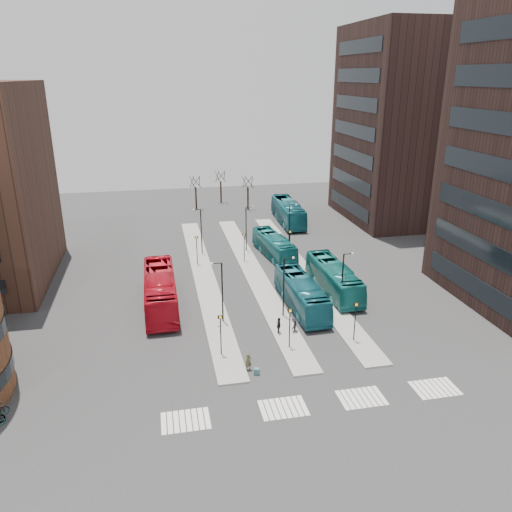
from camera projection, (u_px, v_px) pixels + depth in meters
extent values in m
plane|color=#2B2B2D|center=(314.00, 444.00, 32.40)|extent=(160.00, 160.00, 0.00)
cube|color=gray|center=(204.00, 276.00, 59.24)|extent=(2.50, 45.00, 0.15)
cube|color=gray|center=(253.00, 272.00, 60.37)|extent=(2.50, 45.00, 0.15)
cube|color=gray|center=(301.00, 269.00, 61.50)|extent=(2.50, 45.00, 0.15)
cube|color=navy|center=(257.00, 371.00, 39.84)|extent=(0.51, 0.46, 0.53)
imported|color=red|center=(160.00, 290.00, 51.07)|extent=(3.14, 13.15, 3.66)
imported|color=#155C6B|center=(301.00, 293.00, 50.89)|extent=(2.96, 11.49, 3.18)
imported|color=#166D72|center=(274.00, 246.00, 65.38)|extent=(3.86, 10.92, 2.98)
imported|color=#166F6D|center=(334.00, 278.00, 54.63)|extent=(2.90, 11.74, 3.26)
imported|color=#166370|center=(288.00, 212.00, 80.28)|extent=(3.51, 13.08, 3.62)
imported|color=#4A4A2C|center=(248.00, 362.00, 40.27)|extent=(0.61, 0.47, 1.50)
imported|color=black|center=(165.00, 316.00, 47.64)|extent=(1.04, 0.95, 1.74)
imported|color=black|center=(279.00, 326.00, 45.84)|extent=(0.63, 1.04, 1.66)
imported|color=black|center=(294.00, 325.00, 46.16)|extent=(1.01, 1.10, 1.49)
cube|color=silver|center=(164.00, 423.00, 34.29)|extent=(0.35, 2.40, 0.01)
cube|color=silver|center=(170.00, 423.00, 34.37)|extent=(0.35, 2.40, 0.01)
cube|color=silver|center=(176.00, 422.00, 34.45)|extent=(0.35, 2.40, 0.01)
cube|color=silver|center=(182.00, 421.00, 34.53)|extent=(0.35, 2.40, 0.01)
cube|color=silver|center=(189.00, 420.00, 34.61)|extent=(0.35, 2.40, 0.01)
cube|color=silver|center=(195.00, 419.00, 34.69)|extent=(0.35, 2.40, 0.01)
cube|color=silver|center=(201.00, 418.00, 34.77)|extent=(0.35, 2.40, 0.01)
cube|color=silver|center=(207.00, 418.00, 34.85)|extent=(0.35, 2.40, 0.01)
cube|color=silver|center=(263.00, 410.00, 35.61)|extent=(0.35, 2.40, 0.01)
cube|color=silver|center=(269.00, 410.00, 35.69)|extent=(0.35, 2.40, 0.01)
cube|color=silver|center=(275.00, 409.00, 35.77)|extent=(0.35, 2.40, 0.01)
cube|color=silver|center=(280.00, 408.00, 35.85)|extent=(0.35, 2.40, 0.01)
cube|color=silver|center=(286.00, 407.00, 35.93)|extent=(0.35, 2.40, 0.01)
cube|color=silver|center=(292.00, 407.00, 36.01)|extent=(0.35, 2.40, 0.01)
cube|color=silver|center=(298.00, 406.00, 36.09)|extent=(0.35, 2.40, 0.01)
cube|color=silver|center=(303.00, 405.00, 36.17)|extent=(0.35, 2.40, 0.01)
cube|color=silver|center=(342.00, 400.00, 36.74)|extent=(0.35, 2.40, 0.01)
cube|color=silver|center=(348.00, 399.00, 36.82)|extent=(0.35, 2.40, 0.01)
cube|color=silver|center=(353.00, 399.00, 36.90)|extent=(0.35, 2.40, 0.01)
cube|color=silver|center=(359.00, 398.00, 36.98)|extent=(0.35, 2.40, 0.01)
cube|color=silver|center=(364.00, 397.00, 37.06)|extent=(0.35, 2.40, 0.01)
cube|color=silver|center=(370.00, 397.00, 37.14)|extent=(0.35, 2.40, 0.01)
cube|color=silver|center=(375.00, 396.00, 37.22)|extent=(0.35, 2.40, 0.01)
cube|color=silver|center=(380.00, 395.00, 37.30)|extent=(0.35, 2.40, 0.01)
cube|color=silver|center=(417.00, 390.00, 37.87)|extent=(0.35, 2.40, 0.01)
cube|color=silver|center=(422.00, 390.00, 37.95)|extent=(0.35, 2.40, 0.01)
cube|color=silver|center=(427.00, 389.00, 38.03)|extent=(0.35, 2.40, 0.01)
cube|color=silver|center=(432.00, 388.00, 38.11)|extent=(0.35, 2.40, 0.01)
cube|color=silver|center=(438.00, 388.00, 38.19)|extent=(0.35, 2.40, 0.01)
cube|color=silver|center=(443.00, 387.00, 38.27)|extent=(0.35, 2.40, 0.01)
cube|color=silver|center=(448.00, 386.00, 38.35)|extent=(0.35, 2.40, 0.01)
cube|color=silver|center=(453.00, 386.00, 38.44)|extent=(0.35, 2.40, 0.01)
cube|color=black|center=(474.00, 286.00, 50.41)|extent=(0.12, 16.00, 2.00)
cube|color=black|center=(480.00, 248.00, 49.04)|extent=(0.12, 16.00, 2.00)
cube|color=black|center=(486.00, 209.00, 47.68)|extent=(0.12, 16.00, 2.00)
cube|color=black|center=(493.00, 167.00, 46.31)|extent=(0.12, 16.00, 2.00)
cube|color=black|center=(500.00, 123.00, 44.94)|extent=(0.12, 16.00, 2.00)
cube|color=black|center=(508.00, 76.00, 43.58)|extent=(0.12, 16.00, 2.00)
cube|color=black|center=(413.00, 125.00, 79.34)|extent=(20.00, 20.00, 30.00)
cube|color=black|center=(349.00, 205.00, 81.71)|extent=(0.12, 16.00, 2.00)
cube|color=black|center=(350.00, 181.00, 80.35)|extent=(0.12, 16.00, 2.00)
cube|color=black|center=(352.00, 156.00, 78.98)|extent=(0.12, 16.00, 2.00)
cube|color=black|center=(354.00, 130.00, 77.61)|extent=(0.12, 16.00, 2.00)
cube|color=black|center=(355.00, 103.00, 76.25)|extent=(0.12, 16.00, 2.00)
cube|color=black|center=(357.00, 75.00, 74.88)|extent=(0.12, 16.00, 2.00)
cube|color=black|center=(359.00, 47.00, 73.51)|extent=(0.12, 16.00, 2.00)
cylinder|color=black|center=(221.00, 336.00, 41.97)|extent=(0.10, 0.10, 3.50)
cube|color=black|center=(220.00, 317.00, 41.37)|extent=(0.45, 0.10, 0.30)
cube|color=yellow|center=(220.00, 317.00, 41.31)|extent=(0.20, 0.02, 0.20)
cylinder|color=black|center=(197.00, 251.00, 62.22)|extent=(0.10, 0.10, 3.50)
cube|color=black|center=(196.00, 237.00, 61.62)|extent=(0.45, 0.10, 0.30)
cube|color=yellow|center=(196.00, 238.00, 61.57)|extent=(0.20, 0.02, 0.20)
cylinder|color=black|center=(290.00, 329.00, 43.10)|extent=(0.10, 0.10, 3.50)
cube|color=black|center=(290.00, 311.00, 42.50)|extent=(0.45, 0.10, 0.30)
cube|color=yellow|center=(290.00, 311.00, 42.44)|extent=(0.20, 0.02, 0.20)
cylinder|color=black|center=(244.00, 248.00, 63.35)|extent=(0.10, 0.10, 3.50)
cube|color=black|center=(244.00, 235.00, 62.75)|extent=(0.45, 0.10, 0.30)
cube|color=yellow|center=(244.00, 235.00, 62.70)|extent=(0.20, 0.02, 0.20)
cylinder|color=black|center=(355.00, 322.00, 44.23)|extent=(0.10, 0.10, 3.50)
cube|color=black|center=(356.00, 304.00, 43.63)|extent=(0.45, 0.10, 0.30)
cube|color=yellow|center=(357.00, 305.00, 43.58)|extent=(0.20, 0.02, 0.20)
cylinder|color=black|center=(290.00, 245.00, 64.48)|extent=(0.10, 0.10, 3.50)
cube|color=black|center=(290.00, 232.00, 63.89)|extent=(0.45, 0.10, 0.30)
cube|color=yellow|center=(290.00, 232.00, 63.83)|extent=(0.20, 0.02, 0.20)
cylinder|color=black|center=(222.00, 293.00, 47.25)|extent=(0.14, 0.14, 6.00)
cylinder|color=black|center=(217.00, 263.00, 46.14)|extent=(0.90, 0.08, 0.08)
sphere|color=silver|center=(212.00, 264.00, 46.06)|extent=(0.24, 0.24, 0.24)
cylinder|color=black|center=(201.00, 232.00, 65.67)|extent=(0.14, 0.14, 6.00)
cylinder|color=black|center=(197.00, 210.00, 64.56)|extent=(0.90, 0.08, 0.08)
sphere|color=silver|center=(194.00, 210.00, 64.47)|extent=(0.24, 0.24, 0.24)
cylinder|color=black|center=(284.00, 287.00, 48.38)|extent=(0.14, 0.14, 6.00)
cylinder|color=black|center=(289.00, 258.00, 47.44)|extent=(0.90, 0.08, 0.08)
sphere|color=silver|center=(293.00, 258.00, 47.53)|extent=(0.24, 0.24, 0.24)
cylinder|color=black|center=(246.00, 229.00, 66.80)|extent=(0.14, 0.14, 6.00)
cylinder|color=black|center=(249.00, 207.00, 65.86)|extent=(0.90, 0.08, 0.08)
sphere|color=silver|center=(253.00, 207.00, 65.94)|extent=(0.24, 0.24, 0.24)
cylinder|color=black|center=(342.00, 283.00, 49.52)|extent=(0.14, 0.14, 6.00)
cylinder|color=black|center=(348.00, 254.00, 48.57)|extent=(0.90, 0.08, 0.08)
sphere|color=silver|center=(353.00, 254.00, 48.66)|extent=(0.24, 0.24, 0.24)
cylinder|color=black|center=(289.00, 226.00, 67.93)|extent=(0.14, 0.14, 6.00)
cylinder|color=black|center=(293.00, 205.00, 66.99)|extent=(0.90, 0.08, 0.08)
sphere|color=silver|center=(296.00, 205.00, 67.07)|extent=(0.24, 0.24, 0.24)
cylinder|color=black|center=(196.00, 198.00, 88.42)|extent=(0.30, 0.30, 4.00)
cylinder|color=black|center=(199.00, 182.00, 87.56)|extent=(0.10, 1.56, 1.95)
cylinder|color=black|center=(196.00, 181.00, 88.08)|extent=(1.48, 0.59, 1.97)
cylinder|color=black|center=(192.00, 182.00, 87.70)|extent=(0.90, 1.31, 1.99)
cylinder|color=black|center=(192.00, 183.00, 86.94)|extent=(0.89, 1.31, 1.99)
cylinder|color=black|center=(197.00, 183.00, 86.85)|extent=(1.48, 0.58, 1.97)
cylinder|color=black|center=(221.00, 192.00, 93.04)|extent=(0.30, 0.30, 4.00)
cylinder|color=black|center=(224.00, 176.00, 92.19)|extent=(0.10, 1.56, 1.95)
cylinder|color=black|center=(221.00, 176.00, 92.71)|extent=(1.48, 0.59, 1.97)
cylinder|color=black|center=(217.00, 176.00, 92.33)|extent=(0.90, 1.31, 1.99)
cylinder|color=black|center=(218.00, 177.00, 91.57)|extent=(0.89, 1.31, 1.99)
cylinder|color=black|center=(222.00, 177.00, 91.48)|extent=(1.48, 0.58, 1.97)
cylinder|color=black|center=(248.00, 198.00, 88.27)|extent=(0.30, 0.30, 4.00)
cylinder|color=black|center=(252.00, 182.00, 87.42)|extent=(0.10, 1.56, 1.95)
cylinder|color=black|center=(248.00, 181.00, 87.94)|extent=(1.48, 0.59, 1.97)
cylinder|color=black|center=(244.00, 182.00, 87.56)|extent=(0.90, 1.31, 1.99)
cylinder|color=black|center=(245.00, 183.00, 86.80)|extent=(0.89, 1.31, 1.99)
cylinder|color=black|center=(250.00, 183.00, 86.71)|extent=(1.48, 0.58, 1.97)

